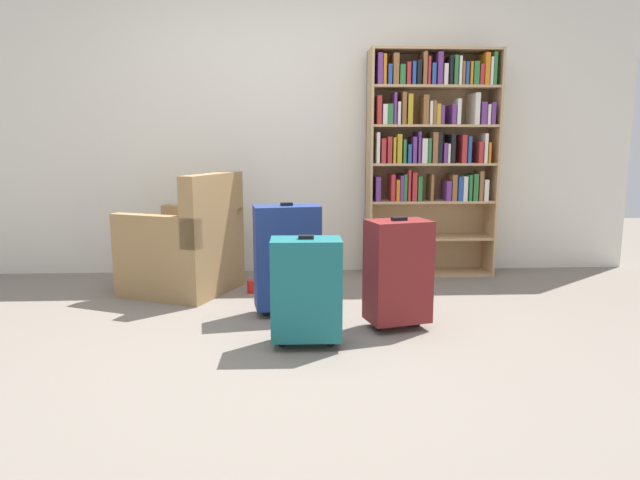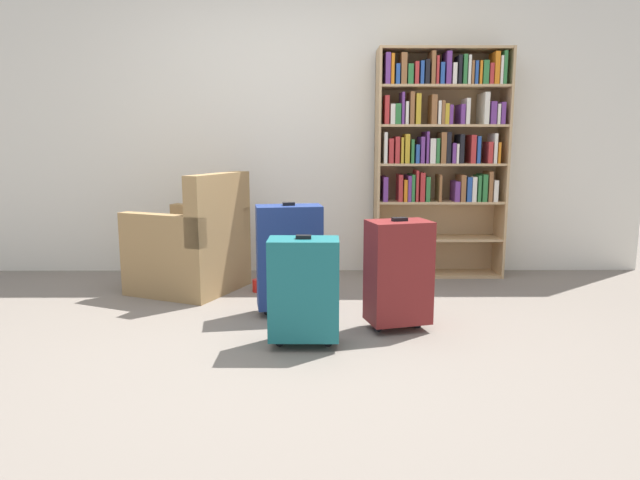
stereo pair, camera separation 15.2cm
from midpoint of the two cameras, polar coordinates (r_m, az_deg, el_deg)
The scene contains 8 objects.
ground_plane at distance 3.19m, azimuth -3.62°, elevation -10.97°, with size 10.37×10.37×0.00m, color slate.
back_wall at distance 4.99m, azimuth -3.53°, elevation 11.77°, with size 5.92×0.10×2.60m, color silver.
bookshelf at distance 4.89m, azimuth 10.16°, elevation 9.17°, with size 1.07×0.31×1.87m.
armchair at distance 4.44m, azimuth -14.21°, elevation -1.03°, with size 0.92×0.92×0.90m.
mug at distance 4.37m, azimuth -7.73°, elevation -4.61°, with size 0.12×0.08×0.10m.
suitcase_dark_red at distance 3.47m, azimuth 6.55°, elevation -3.11°, with size 0.41×0.33×0.69m.
suitcase_navy_blue at distance 3.74m, azimuth -4.47°, elevation -1.71°, with size 0.45×0.27×0.74m.
suitcase_teal at distance 3.16m, azimuth -2.77°, elevation -4.91°, with size 0.39×0.24×0.63m.
Camera 1 is at (-0.03, -2.98, 1.14)m, focal length 32.04 mm.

